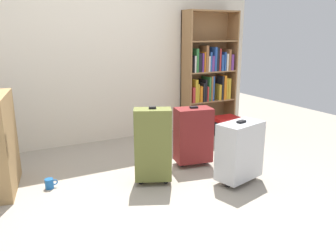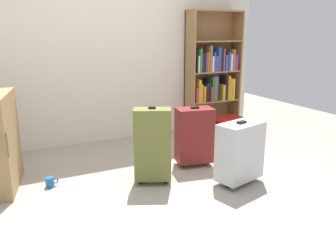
# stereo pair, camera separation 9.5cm
# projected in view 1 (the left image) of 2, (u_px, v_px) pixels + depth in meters

# --- Properties ---
(ground_plane) EXTENTS (8.24, 8.24, 0.00)m
(ground_plane) POSITION_uv_depth(u_px,v_px,m) (159.00, 194.00, 3.14)
(ground_plane) COLOR #9E9384
(back_wall) EXTENTS (4.71, 0.10, 2.60)m
(back_wall) POSITION_uv_depth(u_px,v_px,m) (94.00, 42.00, 4.36)
(back_wall) COLOR beige
(back_wall) RESTS_ON ground
(bookshelf) EXTENTS (0.81, 0.28, 1.72)m
(bookshelf) POSITION_uv_depth(u_px,v_px,m) (208.00, 73.00, 5.04)
(bookshelf) COLOR olive
(bookshelf) RESTS_ON ground
(mug) EXTENTS (0.12, 0.08, 0.10)m
(mug) POSITION_uv_depth(u_px,v_px,m) (50.00, 184.00, 3.24)
(mug) COLOR #1959A5
(mug) RESTS_ON ground
(storage_box) EXTENTS (0.37, 0.27, 0.25)m
(storage_box) POSITION_uv_depth(u_px,v_px,m) (225.00, 125.00, 4.94)
(storage_box) COLOR black
(storage_box) RESTS_ON ground
(suitcase_dark_red) EXTENTS (0.42, 0.30, 0.66)m
(suitcase_dark_red) POSITION_uv_depth(u_px,v_px,m) (193.00, 135.00, 3.73)
(suitcase_dark_red) COLOR maroon
(suitcase_dark_red) RESTS_ON ground
(suitcase_olive) EXTENTS (0.40, 0.32, 0.76)m
(suitcase_olive) POSITION_uv_depth(u_px,v_px,m) (153.00, 145.00, 3.26)
(suitcase_olive) COLOR brown
(suitcase_olive) RESTS_ON ground
(suitcase_silver) EXTENTS (0.50, 0.35, 0.62)m
(suitcase_silver) POSITION_uv_depth(u_px,v_px,m) (240.00, 151.00, 3.30)
(suitcase_silver) COLOR #B7BABF
(suitcase_silver) RESTS_ON ground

